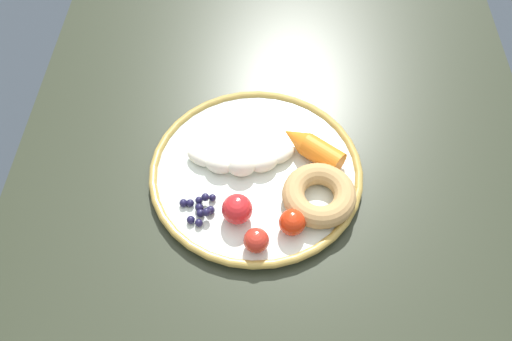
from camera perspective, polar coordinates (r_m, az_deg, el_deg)
ground_plane at (r=1.41m, az=1.31°, el=-17.78°), size 6.00×6.00×0.00m
dining_table at (r=0.84m, az=2.10°, el=-5.23°), size 1.16×0.80×0.70m
plate at (r=0.78m, az=0.00°, el=-0.12°), size 0.31×0.31×0.02m
banana at (r=0.77m, az=-1.57°, el=0.83°), size 0.06×0.17×0.03m
carrot_orange at (r=0.78m, az=5.99°, el=2.52°), size 0.09×0.10×0.04m
donut at (r=0.74m, az=6.80°, el=-2.64°), size 0.12×0.12×0.03m
blueberry_pile at (r=0.73m, az=-6.09°, el=-4.06°), size 0.05×0.05×0.02m
tomato_near at (r=0.70m, az=0.03°, el=-7.53°), size 0.03×0.03×0.03m
tomato_mid at (r=0.71m, az=-2.04°, el=-4.18°), size 0.04×0.04×0.04m
tomato_far at (r=0.71m, az=3.92°, el=-5.59°), size 0.04×0.04×0.04m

